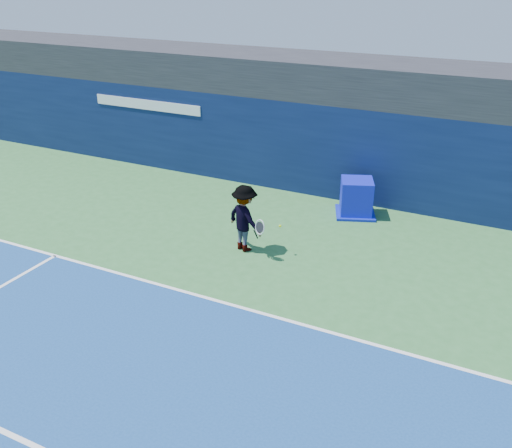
{
  "coord_description": "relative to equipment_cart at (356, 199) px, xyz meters",
  "views": [
    {
      "loc": [
        5.61,
        -6.45,
        6.98
      ],
      "look_at": [
        -0.22,
        5.2,
        1.0
      ],
      "focal_mm": 40.0,
      "sensor_mm": 36.0,
      "label": 1
    }
  ],
  "objects": [
    {
      "name": "stadium_band",
      "position": [
        -1.19,
        2.36,
        3.09
      ],
      "size": [
        36.0,
        3.0,
        1.2
      ],
      "primitive_type": "cube",
      "color": "black",
      "rests_on": "back_wall_assembly"
    },
    {
      "name": "tennis_player",
      "position": [
        -1.92,
        -3.58,
        0.4
      ],
      "size": [
        1.43,
        1.07,
        1.81
      ],
      "color": "white",
      "rests_on": "ground"
    },
    {
      "name": "equipment_cart",
      "position": [
        0.0,
        0.0,
        0.0
      ],
      "size": [
        1.5,
        1.5,
        1.11
      ],
      "color": "#0D12BC",
      "rests_on": "ground"
    },
    {
      "name": "tennis_ball",
      "position": [
        -0.97,
        -3.43,
        0.32
      ],
      "size": [
        0.07,
        0.07,
        0.07
      ],
      "color": "#B4D317",
      "rests_on": "ground"
    },
    {
      "name": "ground",
      "position": [
        -1.19,
        -9.14,
        -0.51
      ],
      "size": [
        80.0,
        80.0,
        0.0
      ],
      "primitive_type": "plane",
      "color": "#306C34",
      "rests_on": "ground"
    },
    {
      "name": "baseline",
      "position": [
        -1.19,
        -6.14,
        -0.5
      ],
      "size": [
        24.0,
        0.1,
        0.01
      ],
      "primitive_type": "cube",
      "color": "white",
      "rests_on": "ground"
    },
    {
      "name": "back_wall_assembly",
      "position": [
        -1.19,
        1.36,
        0.99
      ],
      "size": [
        36.0,
        1.03,
        3.0
      ],
      "color": "#0A163B",
      "rests_on": "ground"
    }
  ]
}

